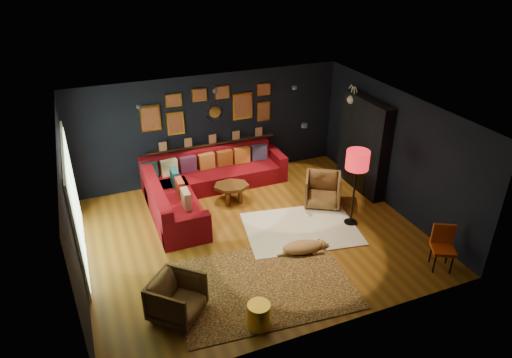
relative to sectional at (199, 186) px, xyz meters
name	(u,v)px	position (x,y,z in m)	size (l,w,h in m)	color
floor	(254,234)	(0.61, -1.81, -0.32)	(6.50, 6.50, 0.00)	#8E5A1A
room_walls	(253,164)	(0.61, -1.81, 1.27)	(6.50, 6.50, 6.50)	black
sectional	(199,186)	(0.00, 0.00, 0.00)	(3.41, 2.69, 0.86)	maroon
ledge	(213,144)	(0.61, 0.87, 0.60)	(3.20, 0.12, 0.04)	black
gallery_wall	(210,108)	(0.60, 0.91, 1.48)	(3.15, 0.04, 1.02)	gold
sunburst_mirror	(215,112)	(0.71, 0.91, 1.38)	(0.47, 0.16, 0.47)	silver
fireplace	(363,148)	(3.71, -0.91, 0.70)	(0.31, 1.60, 2.20)	black
deer_head	(358,99)	(3.75, -0.41, 1.73)	(0.50, 0.28, 0.45)	white
sliding_door	(75,204)	(-2.60, -1.21, 0.78)	(0.06, 2.80, 2.20)	white
ceiling_spots	(238,101)	(0.61, -1.01, 2.24)	(3.30, 2.50, 0.06)	black
shag_rug	(301,229)	(1.59, -2.01, -0.31)	(2.27, 1.65, 0.03)	white
leopard_rug	(264,284)	(0.22, -3.28, -0.31)	(2.98, 2.13, 0.02)	#CA8B4A
coffee_table	(232,188)	(0.63, -0.42, 0.03)	(0.93, 0.78, 0.41)	brown
pouf	(185,214)	(-0.57, -0.86, -0.11)	(0.56, 0.56, 0.37)	maroon
armchair_left	(177,296)	(-1.32, -3.43, 0.06)	(0.74, 0.69, 0.76)	#AF7740
armchair_right	(323,189)	(2.48, -1.28, 0.07)	(0.76, 0.72, 0.79)	#AF7740
gold_stool	(259,316)	(-0.23, -4.14, -0.10)	(0.36, 0.36, 0.45)	gold
orange_chair	(443,243)	(3.40, -4.00, 0.17)	(0.53, 0.53, 0.84)	black
floor_lamp	(357,163)	(2.66, -2.20, 1.09)	(0.46, 0.46, 1.67)	black
dog	(303,245)	(1.25, -2.73, -0.14)	(1.06, 0.52, 0.33)	#B2814E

